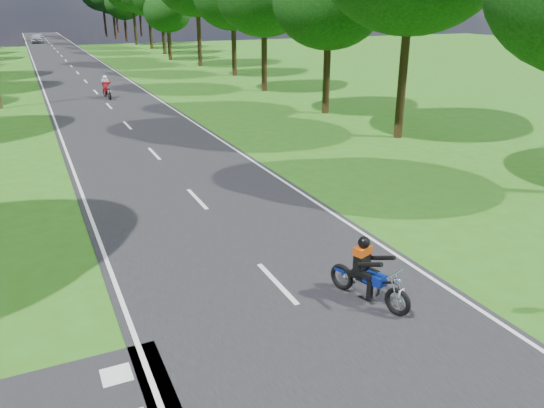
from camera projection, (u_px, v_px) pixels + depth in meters
name	position (u px, v px, depth m)	size (l,w,h in m)	color
ground	(321.00, 331.00, 10.17)	(160.00, 160.00, 0.00)	#2D5C15
main_road	(71.00, 66.00, 52.62)	(7.00, 140.00, 0.02)	black
road_markings	(72.00, 68.00, 50.97)	(7.40, 140.00, 0.01)	silver
rider_near_blue	(370.00, 271.00, 10.90)	(0.57, 1.71, 1.43)	navy
rider_far_red	(106.00, 87.00, 34.63)	(0.58, 1.75, 1.46)	#990B10
distant_car	(37.00, 38.00, 82.83)	(1.76, 4.38, 1.49)	silver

